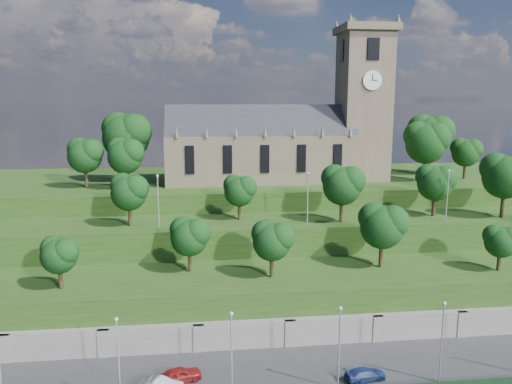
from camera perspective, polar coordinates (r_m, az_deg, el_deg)
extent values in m
cube|color=#2D2D30|center=(54.99, 10.38, -20.07)|extent=(160.00, 12.00, 2.00)
cube|color=slate|center=(59.33, 8.69, -15.96)|extent=(160.00, 2.00, 5.00)
cube|color=slate|center=(60.37, -26.76, -16.54)|extent=(1.20, 0.60, 5.00)
cube|color=slate|center=(57.76, -16.98, -17.10)|extent=(1.20, 0.60, 5.00)
cube|color=slate|center=(56.81, -6.55, -17.17)|extent=(1.20, 0.60, 5.00)
cube|color=slate|center=(57.61, 3.89, -16.71)|extent=(1.20, 0.60, 5.00)
cube|color=slate|center=(60.08, 13.69, -15.80)|extent=(1.20, 0.60, 5.00)
cube|color=slate|center=(64.04, 22.40, -14.61)|extent=(1.20, 0.60, 5.00)
cube|color=#213F15|center=(63.98, 7.29, -12.42)|extent=(160.00, 12.00, 8.00)
cube|color=#213F15|center=(73.33, 5.27, -7.69)|extent=(160.00, 10.00, 12.00)
cube|color=#213F15|center=(92.82, 2.64, -2.82)|extent=(160.00, 32.00, 15.00)
cube|color=brown|center=(86.38, 0.50, 3.95)|extent=(32.00, 12.00, 8.00)
cube|color=#23252B|center=(86.02, 0.51, 6.60)|extent=(32.00, 10.18, 10.18)
cone|color=brown|center=(79.39, -9.10, 6.80)|extent=(0.70, 0.70, 1.80)
cone|color=brown|center=(79.33, -5.71, 6.87)|extent=(0.70, 0.70, 1.80)
cone|color=brown|center=(79.54, -2.32, 6.92)|extent=(0.70, 0.70, 1.80)
cone|color=brown|center=(80.02, 1.04, 6.95)|extent=(0.70, 0.70, 1.80)
cone|color=brown|center=(80.77, 4.35, 6.96)|extent=(0.70, 0.70, 1.80)
cone|color=brown|center=(81.78, 7.58, 6.94)|extent=(0.70, 0.70, 1.80)
cone|color=brown|center=(83.04, 10.73, 6.90)|extent=(0.70, 0.70, 1.80)
cube|color=black|center=(79.64, -7.57, 3.67)|extent=(1.40, 0.25, 4.50)
cube|color=black|center=(79.76, -3.25, 3.75)|extent=(1.40, 0.25, 4.50)
cube|color=black|center=(80.33, 1.04, 3.81)|extent=(1.40, 0.25, 4.50)
cube|color=black|center=(81.34, 5.24, 3.85)|extent=(1.40, 0.25, 4.50)
cube|color=black|center=(82.77, 9.32, 3.87)|extent=(1.40, 0.25, 4.50)
cube|color=brown|center=(89.84, 12.14, 9.40)|extent=(8.00, 8.00, 25.00)
cube|color=brown|center=(90.61, 12.47, 17.71)|extent=(9.20, 9.20, 1.20)
cone|color=brown|center=(85.80, 10.74, 19.00)|extent=(0.80, 0.80, 1.60)
cone|color=brown|center=(93.41, 9.22, 18.33)|extent=(0.80, 0.80, 1.60)
cone|color=brown|center=(88.43, 15.97, 18.53)|extent=(0.80, 0.80, 1.60)
cone|color=brown|center=(95.82, 14.06, 17.96)|extent=(0.80, 0.80, 1.60)
cube|color=black|center=(86.37, 13.28, 15.64)|extent=(2.00, 0.25, 3.50)
cube|color=black|center=(94.07, 11.55, 15.26)|extent=(2.00, 0.25, 3.50)
cube|color=black|center=(89.00, 9.79, 15.60)|extent=(0.25, 2.00, 3.50)
cube|color=black|center=(91.59, 14.88, 15.26)|extent=(0.25, 2.00, 3.50)
cylinder|color=white|center=(86.00, 13.15, 12.33)|extent=(3.20, 0.30, 3.20)
cylinder|color=white|center=(91.29, 14.75, 12.13)|extent=(0.30, 3.20, 3.20)
cube|color=black|center=(85.85, 13.20, 12.66)|extent=(0.12, 0.05, 1.10)
cube|color=black|center=(85.96, 13.44, 12.32)|extent=(0.80, 0.05, 0.12)
cylinder|color=black|center=(60.56, -21.44, -9.07)|extent=(0.47, 0.47, 2.58)
sphere|color=black|center=(59.81, -21.60, -6.81)|extent=(4.01, 4.01, 4.01)
sphere|color=black|center=(59.06, -20.98, -6.38)|extent=(3.01, 3.01, 3.01)
sphere|color=black|center=(60.24, -22.17, -5.94)|extent=(2.81, 2.81, 2.81)
cylinder|color=black|center=(62.25, -7.58, -7.72)|extent=(0.49, 0.49, 2.93)
sphere|color=black|center=(61.43, -7.64, -5.20)|extent=(4.56, 4.56, 4.56)
sphere|color=black|center=(60.80, -6.80, -4.68)|extent=(3.42, 3.42, 3.42)
sphere|color=black|center=(61.77, -8.40, -4.26)|extent=(3.19, 3.19, 3.19)
cylinder|color=black|center=(59.98, 1.80, -8.33)|extent=(0.49, 0.49, 2.94)
sphere|color=black|center=(59.12, 1.82, -5.73)|extent=(4.57, 4.57, 4.57)
sphere|color=black|center=(58.64, 2.78, -5.17)|extent=(3.43, 3.43, 3.43)
sphere|color=black|center=(59.31, 0.98, -4.75)|extent=(3.20, 3.20, 3.20)
cylinder|color=black|center=(65.23, 14.10, -6.82)|extent=(0.52, 0.52, 3.53)
sphere|color=black|center=(64.32, 14.23, -3.92)|extent=(5.49, 5.49, 5.49)
sphere|color=black|center=(64.02, 15.36, -3.28)|extent=(4.12, 4.12, 4.12)
sphere|color=black|center=(64.35, 13.26, -2.86)|extent=(3.84, 3.84, 3.84)
cylinder|color=black|center=(69.02, 26.01, -7.09)|extent=(0.47, 0.47, 2.46)
sphere|color=black|center=(68.39, 26.17, -5.18)|extent=(3.83, 3.83, 3.83)
sphere|color=black|center=(68.35, 26.92, -4.75)|extent=(2.88, 2.88, 2.88)
sphere|color=black|center=(68.23, 25.53, -4.50)|extent=(2.68, 2.68, 2.68)
cylinder|color=black|center=(69.52, -14.23, -2.53)|extent=(0.50, 0.50, 3.10)
sphere|color=black|center=(68.92, -14.34, -0.10)|extent=(4.82, 4.82, 4.82)
sphere|color=black|center=(68.20, -13.62, 0.44)|extent=(3.62, 3.62, 3.62)
sphere|color=black|center=(69.47, -15.00, 0.76)|extent=(3.37, 3.37, 3.37)
cylinder|color=black|center=(71.08, -1.91, -2.06)|extent=(0.48, 0.48, 2.77)
sphere|color=black|center=(70.55, -1.93, 0.06)|extent=(4.31, 4.31, 4.31)
sphere|color=black|center=(70.08, -1.20, 0.53)|extent=(3.23, 3.23, 3.23)
sphere|color=black|center=(70.87, -2.58, 0.81)|extent=(3.02, 3.02, 3.02)
cylinder|color=black|center=(70.64, 9.73, -2.00)|extent=(0.51, 0.51, 3.46)
sphere|color=black|center=(70.00, 9.81, 0.67)|extent=(5.39, 5.39, 5.39)
sphere|color=black|center=(69.67, 10.80, 1.27)|extent=(4.04, 4.04, 4.04)
sphere|color=black|center=(70.21, 8.95, 1.62)|extent=(3.77, 3.77, 3.77)
cylinder|color=black|center=(77.73, 19.65, -1.39)|extent=(0.51, 0.51, 3.30)
sphere|color=black|center=(77.17, 19.79, 0.92)|extent=(5.13, 5.13, 5.13)
sphere|color=black|center=(77.07, 20.68, 1.44)|extent=(3.85, 3.85, 3.85)
sphere|color=black|center=(77.20, 19.03, 1.75)|extent=(3.59, 3.59, 3.59)
cylinder|color=black|center=(80.61, 26.34, -1.20)|extent=(0.54, 0.54, 4.03)
sphere|color=black|center=(79.99, 26.56, 1.53)|extent=(6.27, 6.27, 6.27)
sphere|color=black|center=(79.89, 25.67, 2.50)|extent=(4.39, 4.39, 4.39)
cylinder|color=black|center=(84.00, -18.84, 1.63)|extent=(0.51, 0.51, 3.45)
sphere|color=black|center=(83.58, -18.98, 3.89)|extent=(5.36, 5.36, 5.36)
sphere|color=black|center=(82.76, -18.36, 4.43)|extent=(4.02, 4.02, 4.02)
sphere|color=black|center=(84.34, -19.55, 4.65)|extent=(3.75, 3.75, 3.75)
cylinder|color=black|center=(88.75, -14.52, 2.84)|extent=(0.59, 0.59, 5.08)
sphere|color=black|center=(88.26, -14.66, 6.00)|extent=(7.90, 7.90, 7.90)
sphere|color=black|center=(87.20, -13.73, 6.77)|extent=(5.93, 5.93, 5.93)
sphere|color=black|center=(89.34, -15.51, 7.03)|extent=(5.53, 5.53, 5.53)
cylinder|color=black|center=(80.89, -14.64, 1.55)|extent=(0.51, 0.51, 3.48)
sphere|color=black|center=(80.46, -14.75, 3.91)|extent=(5.41, 5.41, 5.41)
sphere|color=black|center=(79.70, -14.06, 4.47)|extent=(4.06, 4.06, 4.06)
sphere|color=black|center=(81.16, -15.38, 4.71)|extent=(3.79, 3.79, 3.79)
cylinder|color=black|center=(90.59, 18.68, 2.55)|extent=(0.56, 0.56, 4.40)
sphere|color=black|center=(90.15, 18.84, 5.23)|extent=(6.85, 6.85, 6.85)
sphere|color=black|center=(90.05, 19.85, 5.83)|extent=(5.14, 5.14, 5.14)
sphere|color=black|center=(90.32, 17.97, 6.17)|extent=(4.80, 4.80, 4.80)
cylinder|color=black|center=(99.65, 19.08, 3.32)|extent=(0.57, 0.57, 4.82)
sphere|color=black|center=(99.22, 19.24, 6.00)|extent=(7.50, 7.50, 7.50)
sphere|color=black|center=(99.14, 20.25, 6.58)|extent=(5.63, 5.63, 5.63)
sphere|color=black|center=(99.42, 18.37, 6.92)|extent=(5.25, 5.25, 5.25)
cylinder|color=black|center=(96.31, 22.72, 2.34)|extent=(0.50, 0.50, 3.10)
sphere|color=black|center=(95.98, 22.85, 4.11)|extent=(4.83, 4.83, 4.83)
sphere|color=black|center=(95.97, 23.52, 4.50)|extent=(3.62, 3.62, 3.62)
sphere|color=black|center=(96.00, 22.27, 4.74)|extent=(3.38, 3.38, 3.38)
cylinder|color=#B2B2B7|center=(50.60, -27.25, -17.58)|extent=(0.16, 0.16, 7.93)
cylinder|color=#B2B2B7|center=(48.08, -15.43, -18.28)|extent=(0.16, 0.16, 7.93)
sphere|color=silver|center=(46.28, -15.68, -13.83)|extent=(0.36, 0.36, 0.36)
cylinder|color=#B2B2B7|center=(47.57, -2.81, -18.21)|extent=(0.16, 0.16, 7.93)
sphere|color=silver|center=(45.75, -2.85, -13.72)|extent=(0.36, 0.36, 0.36)
cylinder|color=#B2B2B7|center=(49.14, 9.48, -17.36)|extent=(0.16, 0.16, 7.93)
sphere|color=silver|center=(47.38, 9.63, -12.98)|extent=(0.36, 0.36, 0.36)
cylinder|color=#B2B2B7|center=(52.59, 20.44, -15.95)|extent=(0.16, 0.16, 7.93)
sphere|color=silver|center=(50.95, 20.73, -11.82)|extent=(0.36, 0.36, 0.36)
cylinder|color=#B2B2B7|center=(66.73, -11.11, -1.24)|extent=(0.16, 0.16, 6.98)
sphere|color=silver|center=(66.11, -11.22, 1.83)|extent=(0.36, 0.36, 0.36)
cylinder|color=#B2B2B7|center=(68.09, 5.92, -0.86)|extent=(0.16, 0.16, 6.98)
sphere|color=silver|center=(67.48, 5.97, 2.15)|extent=(0.36, 0.36, 0.36)
cylinder|color=#B2B2B7|center=(74.96, 21.02, -0.47)|extent=(0.16, 0.16, 6.98)
sphere|color=silver|center=(74.40, 21.20, 2.26)|extent=(0.36, 0.36, 0.36)
imported|color=maroon|center=(51.67, -8.70, -19.96)|extent=(4.55, 2.97, 1.44)
imported|color=navy|center=(52.58, 12.38, -19.67)|extent=(4.35, 2.35, 1.20)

